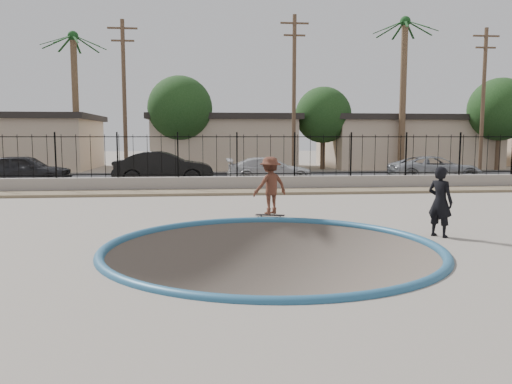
{
  "coord_description": "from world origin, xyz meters",
  "views": [
    {
      "loc": [
        -1.35,
        -11.03,
        2.29
      ],
      "look_at": [
        -0.02,
        2.0,
        0.84
      ],
      "focal_mm": 35.0,
      "sensor_mm": 36.0,
      "label": 1
    }
  ],
  "objects_px": {
    "videographer": "(440,202)",
    "car_d": "(435,169)",
    "skater": "(270,189)",
    "skateboard": "(270,215)",
    "car_b": "(164,168)",
    "car_c": "(270,170)",
    "car_a": "(25,170)"
  },
  "relations": [
    {
      "from": "videographer",
      "to": "car_d",
      "type": "distance_m",
      "value": 15.01
    },
    {
      "from": "skater",
      "to": "skateboard",
      "type": "relative_size",
      "value": 1.92
    },
    {
      "from": "skater",
      "to": "car_b",
      "type": "height_order",
      "value": "skater"
    },
    {
      "from": "car_b",
      "to": "car_c",
      "type": "bearing_deg",
      "value": -91.69
    },
    {
      "from": "videographer",
      "to": "skateboard",
      "type": "bearing_deg",
      "value": 14.01
    },
    {
      "from": "skateboard",
      "to": "car_d",
      "type": "height_order",
      "value": "car_d"
    },
    {
      "from": "skateboard",
      "to": "videographer",
      "type": "bearing_deg",
      "value": -25.36
    },
    {
      "from": "car_d",
      "to": "car_c",
      "type": "bearing_deg",
      "value": 92.73
    },
    {
      "from": "videographer",
      "to": "car_b",
      "type": "distance_m",
      "value": 15.45
    },
    {
      "from": "skateboard",
      "to": "car_b",
      "type": "relative_size",
      "value": 0.18
    },
    {
      "from": "skateboard",
      "to": "car_a",
      "type": "xyz_separation_m",
      "value": [
        -10.32,
        10.4,
        0.7
      ]
    },
    {
      "from": "car_b",
      "to": "car_d",
      "type": "bearing_deg",
      "value": -91.69
    },
    {
      "from": "car_c",
      "to": "car_d",
      "type": "bearing_deg",
      "value": -89.59
    },
    {
      "from": "skateboard",
      "to": "car_c",
      "type": "relative_size",
      "value": 0.2
    },
    {
      "from": "car_a",
      "to": "car_b",
      "type": "height_order",
      "value": "car_b"
    },
    {
      "from": "skater",
      "to": "car_b",
      "type": "xyz_separation_m",
      "value": [
        -3.84,
        10.4,
        -0.0
      ]
    },
    {
      "from": "videographer",
      "to": "car_c",
      "type": "bearing_deg",
      "value": -24.74
    },
    {
      "from": "skater",
      "to": "car_b",
      "type": "bearing_deg",
      "value": -94.1
    },
    {
      "from": "skater",
      "to": "car_b",
      "type": "distance_m",
      "value": 11.09
    },
    {
      "from": "car_c",
      "to": "car_d",
      "type": "height_order",
      "value": "car_d"
    },
    {
      "from": "skater",
      "to": "videographer",
      "type": "bearing_deg",
      "value": 113.46
    },
    {
      "from": "skateboard",
      "to": "videographer",
      "type": "height_order",
      "value": "videographer"
    },
    {
      "from": "car_a",
      "to": "car_d",
      "type": "xyz_separation_m",
      "value": [
        20.2,
        0.0,
        -0.08
      ]
    },
    {
      "from": "videographer",
      "to": "car_a",
      "type": "bearing_deg",
      "value": 11.72
    },
    {
      "from": "skateboard",
      "to": "videographer",
      "type": "xyz_separation_m",
      "value": [
        3.52,
        -3.19,
        0.75
      ]
    },
    {
      "from": "skateboard",
      "to": "videographer",
      "type": "distance_m",
      "value": 4.8
    },
    {
      "from": "car_b",
      "to": "car_c",
      "type": "relative_size",
      "value": 1.1
    },
    {
      "from": "skateboard",
      "to": "car_b",
      "type": "bearing_deg",
      "value": 127.09
    },
    {
      "from": "skater",
      "to": "car_a",
      "type": "height_order",
      "value": "skater"
    },
    {
      "from": "videographer",
      "to": "car_c",
      "type": "height_order",
      "value": "videographer"
    },
    {
      "from": "skateboard",
      "to": "car_a",
      "type": "relative_size",
      "value": 0.2
    },
    {
      "from": "car_b",
      "to": "car_d",
      "type": "xyz_separation_m",
      "value": [
        13.72,
        0.0,
        -0.14
      ]
    }
  ]
}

